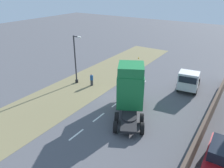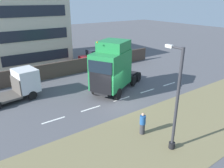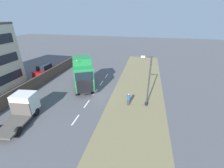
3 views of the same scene
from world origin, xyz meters
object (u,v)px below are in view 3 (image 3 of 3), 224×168
Objects in this scene: parked_car at (45,71)px; pedestrian at (129,100)px; lorry_cab at (83,75)px; flatbed_truck at (23,106)px; lamp_post at (148,85)px.

parked_car reaches higher than pedestrian.
parked_car is at bearing -50.04° from lorry_cab.
pedestrian is at bearing 132.84° from lorry_cab.
flatbed_truck is at bearing 24.76° from pedestrian.
lorry_cab is at bearing -12.60° from lamp_post.
flatbed_truck is 13.80m from lamp_post.
parked_car is 18.91m from lamp_post.
parked_car is (9.05, -3.71, -1.44)m from lorry_cab.
flatbed_truck is at bearing 34.82° from lorry_cab.
flatbed_truck is at bearing 114.62° from parked_car.
lorry_cab is at bearing 55.19° from flatbed_truck.
lamp_post is at bearing -169.07° from pedestrian.
lorry_cab is 4.64× the size of pedestrian.
parked_car is at bearing 108.26° from flatbed_truck.
lorry_cab is 1.67× the size of parked_car.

